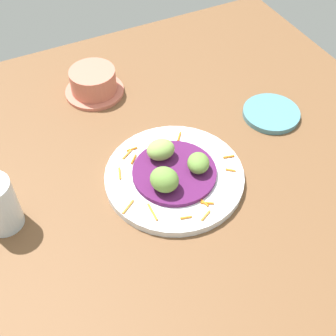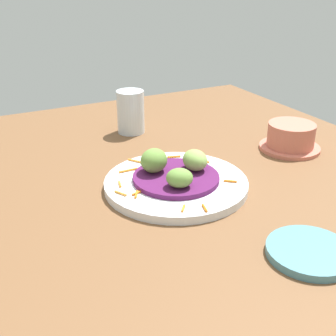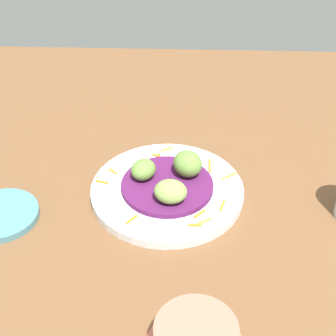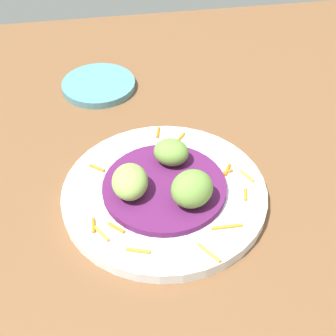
{
  "view_description": "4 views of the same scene",
  "coord_description": "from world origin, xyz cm",
  "views": [
    {
      "loc": [
        44.49,
        -22.09,
        66.07
      ],
      "look_at": [
        -3.56,
        1.49,
        5.5
      ],
      "focal_mm": 47.94,
      "sensor_mm": 36.0,
      "label": 1
    },
    {
      "loc": [
        30.0,
        64.36,
        38.5
      ],
      "look_at": [
        -2.6,
        0.97,
        5.32
      ],
      "focal_mm": 46.73,
      "sensor_mm": 36.0,
      "label": 2
    },
    {
      "loc": [
        -69.18,
        0.22,
        58.33
      ],
      "look_at": [
        -1.65,
        2.83,
        6.37
      ],
      "focal_mm": 54.44,
      "sensor_mm": 36.0,
      "label": 3
    },
    {
      "loc": [
        -9.76,
        -39.24,
        46.84
      ],
      "look_at": [
        -2.77,
        3.36,
        6.49
      ],
      "focal_mm": 51.64,
      "sensor_mm": 36.0,
      "label": 4
    }
  ],
  "objects": [
    {
      "name": "guac_scoop_left",
      "position": [
        -0.59,
        -0.67,
        6.56
      ],
      "size": [
        6.89,
        6.71,
        4.33
      ],
      "primitive_type": "ellipsoid",
      "rotation": [
        0.0,
        0.0,
        0.55
      ],
      "color": "olive",
      "rests_on": "cabbage_bed"
    },
    {
      "name": "main_plate",
      "position": [
        -3.34,
        2.68,
        2.75
      ],
      "size": [
        25.8,
        25.8,
        1.51
      ],
      "primitive_type": "cylinder",
      "color": "silver",
      "rests_on": "table_surface"
    },
    {
      "name": "terracotta_bowl",
      "position": [
        -33.86,
        -1.91,
        4.72
      ],
      "size": [
        13.03,
        13.03,
        5.88
      ],
      "color": "#C66B56",
      "rests_on": "table_surface"
    },
    {
      "name": "guac_scoop_center",
      "position": [
        -1.81,
        6.73,
        6.03
      ],
      "size": [
        5.88,
        5.64,
        3.27
      ],
      "primitive_type": "ellipsoid",
      "rotation": [
        0.0,
        0.0,
        2.67
      ],
      "color": "olive",
      "rests_on": "cabbage_bed"
    },
    {
      "name": "cabbage_bed",
      "position": [
        -3.34,
        2.68,
        3.95
      ],
      "size": [
        15.52,
        15.52,
        0.89
      ],
      "primitive_type": "cylinder",
      "color": "#51194C",
      "rests_on": "main_plate"
    },
    {
      "name": "carrot_garnish",
      "position": [
        -2.06,
        0.65,
        3.71
      ],
      "size": [
        20.9,
        24.36,
        0.4
      ],
      "color": "orange",
      "rests_on": "main_plate"
    },
    {
      "name": "side_plate_small",
      "position": [
        -10.11,
        29.1,
        2.58
      ],
      "size": [
        12.02,
        12.02,
        1.17
      ],
      "primitive_type": "cylinder",
      "color": "teal",
      "rests_on": "table_surface"
    },
    {
      "name": "water_glass",
      "position": [
        -7.43,
        -27.73,
        7.04
      ],
      "size": [
        6.45,
        6.45,
        10.08
      ],
      "primitive_type": "cylinder",
      "color": "silver",
      "rests_on": "table_surface"
    },
    {
      "name": "table_surface",
      "position": [
        0.0,
        0.0,
        1.0
      ],
      "size": [
        110.0,
        110.0,
        2.0
      ],
      "primitive_type": "cube",
      "color": "brown",
      "rests_on": "ground"
    },
    {
      "name": "guac_scoop_right",
      "position": [
        -7.61,
        1.97,
        6.27
      ],
      "size": [
        4.93,
        5.74,
        3.74
      ],
      "primitive_type": "ellipsoid",
      "rotation": [
        0.0,
        0.0,
        3.03
      ],
      "color": "#84A851",
      "rests_on": "cabbage_bed"
    }
  ]
}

